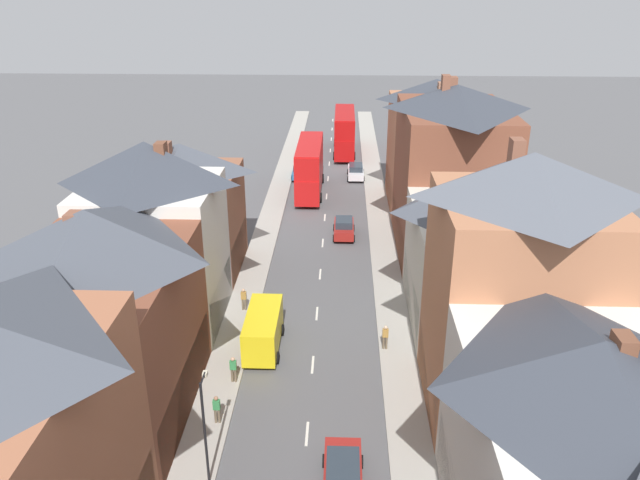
{
  "coord_description": "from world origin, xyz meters",
  "views": [
    {
      "loc": [
        1.57,
        -12.86,
        21.37
      ],
      "look_at": [
        -0.05,
        31.0,
        2.43
      ],
      "focal_mm": 35.0,
      "sensor_mm": 36.0,
      "label": 1
    }
  ],
  "objects_px": {
    "car_near_blue": "(301,171)",
    "delivery_van": "(263,329)",
    "car_near_silver": "(344,228)",
    "car_parked_left_a": "(356,171)",
    "pedestrian_mid_left": "(217,408)",
    "pedestrian_mid_right": "(233,368)",
    "pedestrian_far_left": "(385,336)",
    "street_lamp": "(205,424)",
    "car_parked_right_a": "(343,474)",
    "pedestrian_far_right": "(244,298)",
    "double_decker_bus_lead": "(344,132)",
    "double_decker_bus_mid_street": "(309,167)"
  },
  "relations": [
    {
      "from": "car_near_blue",
      "to": "delivery_van",
      "type": "distance_m",
      "value": 34.65
    },
    {
      "from": "car_near_silver",
      "to": "car_parked_left_a",
      "type": "xyz_separation_m",
      "value": [
        1.3,
        16.88,
        -0.03
      ]
    },
    {
      "from": "car_parked_left_a",
      "to": "pedestrian_mid_left",
      "type": "distance_m",
      "value": 42.53
    },
    {
      "from": "car_near_blue",
      "to": "pedestrian_mid_right",
      "type": "height_order",
      "value": "pedestrian_mid_right"
    },
    {
      "from": "car_parked_left_a",
      "to": "pedestrian_far_left",
      "type": "height_order",
      "value": "pedestrian_far_left"
    },
    {
      "from": "street_lamp",
      "to": "pedestrian_mid_right",
      "type": "bearing_deg",
      "value": 90.7
    },
    {
      "from": "pedestrian_mid_left",
      "to": "street_lamp",
      "type": "bearing_deg",
      "value": -84.72
    },
    {
      "from": "car_parked_right_a",
      "to": "pedestrian_far_left",
      "type": "distance_m",
      "value": 11.5
    },
    {
      "from": "car_parked_right_a",
      "to": "pedestrian_far_right",
      "type": "bearing_deg",
      "value": 113.4
    },
    {
      "from": "double_decker_bus_lead",
      "to": "car_near_blue",
      "type": "height_order",
      "value": "double_decker_bus_lead"
    },
    {
      "from": "double_decker_bus_lead",
      "to": "pedestrian_mid_right",
      "type": "xyz_separation_m",
      "value": [
        -6.13,
        -48.72,
        -1.78
      ]
    },
    {
      "from": "pedestrian_mid_right",
      "to": "double_decker_bus_mid_street",
      "type": "bearing_deg",
      "value": 85.64
    },
    {
      "from": "car_near_silver",
      "to": "street_lamp",
      "type": "height_order",
      "value": "street_lamp"
    },
    {
      "from": "pedestrian_far_right",
      "to": "pedestrian_mid_left",
      "type": "bearing_deg",
      "value": -88.23
    },
    {
      "from": "pedestrian_mid_right",
      "to": "car_near_silver",
      "type": "bearing_deg",
      "value": 74.05
    },
    {
      "from": "car_parked_left_a",
      "to": "street_lamp",
      "type": "distance_m",
      "value": 46.32
    },
    {
      "from": "car_near_blue",
      "to": "pedestrian_far_right",
      "type": "xyz_separation_m",
      "value": [
        -1.86,
        -30.24,
        0.23
      ]
    },
    {
      "from": "car_near_silver",
      "to": "delivery_van",
      "type": "relative_size",
      "value": 0.75
    },
    {
      "from": "car_near_blue",
      "to": "pedestrian_far_left",
      "type": "height_order",
      "value": "pedestrian_far_left"
    },
    {
      "from": "double_decker_bus_mid_street",
      "to": "car_near_silver",
      "type": "xyz_separation_m",
      "value": [
        3.61,
        -11.68,
        -1.97
      ]
    },
    {
      "from": "car_parked_right_a",
      "to": "street_lamp",
      "type": "relative_size",
      "value": 0.76
    },
    {
      "from": "pedestrian_mid_left",
      "to": "delivery_van",
      "type": "bearing_deg",
      "value": 78.1
    },
    {
      "from": "pedestrian_mid_right",
      "to": "pedestrian_mid_left",
      "type": "bearing_deg",
      "value": -94.39
    },
    {
      "from": "double_decker_bus_mid_street",
      "to": "car_parked_right_a",
      "type": "distance_m",
      "value": 40.91
    },
    {
      "from": "double_decker_bus_lead",
      "to": "double_decker_bus_mid_street",
      "type": "xyz_separation_m",
      "value": [
        -3.6,
        -15.56,
        0.0
      ]
    },
    {
      "from": "car_parked_left_a",
      "to": "pedestrian_mid_right",
      "type": "height_order",
      "value": "pedestrian_mid_right"
    },
    {
      "from": "car_parked_right_a",
      "to": "pedestrian_mid_right",
      "type": "distance_m",
      "value": 9.73
    },
    {
      "from": "pedestrian_far_right",
      "to": "street_lamp",
      "type": "xyz_separation_m",
      "value": [
        0.71,
        -15.4,
        2.21
      ]
    },
    {
      "from": "car_near_blue",
      "to": "car_parked_right_a",
      "type": "height_order",
      "value": "car_parked_right_a"
    },
    {
      "from": "pedestrian_far_right",
      "to": "pedestrian_far_left",
      "type": "bearing_deg",
      "value": -25.38
    },
    {
      "from": "car_near_silver",
      "to": "pedestrian_far_left",
      "type": "height_order",
      "value": "pedestrian_far_left"
    },
    {
      "from": "car_parked_left_a",
      "to": "pedestrian_mid_right",
      "type": "relative_size",
      "value": 2.77
    },
    {
      "from": "car_parked_left_a",
      "to": "car_parked_right_a",
      "type": "bearing_deg",
      "value": -91.62
    },
    {
      "from": "double_decker_bus_lead",
      "to": "double_decker_bus_mid_street",
      "type": "bearing_deg",
      "value": -103.03
    },
    {
      "from": "delivery_van",
      "to": "double_decker_bus_mid_street",
      "type": "bearing_deg",
      "value": 87.49
    },
    {
      "from": "car_parked_left_a",
      "to": "pedestrian_far_left",
      "type": "relative_size",
      "value": 2.77
    },
    {
      "from": "double_decker_bus_lead",
      "to": "car_parked_right_a",
      "type": "height_order",
      "value": "double_decker_bus_lead"
    },
    {
      "from": "double_decker_bus_lead",
      "to": "car_parked_left_a",
      "type": "bearing_deg",
      "value": -82.8
    },
    {
      "from": "car_near_blue",
      "to": "pedestrian_mid_left",
      "type": "relative_size",
      "value": 2.7
    },
    {
      "from": "car_parked_left_a",
      "to": "car_parked_right_a",
      "type": "relative_size",
      "value": 1.06
    },
    {
      "from": "delivery_van",
      "to": "street_lamp",
      "type": "distance_m",
      "value": 11.21
    },
    {
      "from": "pedestrian_mid_right",
      "to": "pedestrian_far_right",
      "type": "relative_size",
      "value": 1.0
    },
    {
      "from": "car_near_blue",
      "to": "car_near_silver",
      "type": "distance_m",
      "value": 17.55
    },
    {
      "from": "car_parked_left_a",
      "to": "car_near_blue",
      "type": "bearing_deg",
      "value": -179.69
    },
    {
      "from": "pedestrian_far_left",
      "to": "car_near_silver",
      "type": "bearing_deg",
      "value": 98.12
    },
    {
      "from": "pedestrian_far_left",
      "to": "car_parked_left_a",
      "type": "bearing_deg",
      "value": 92.05
    },
    {
      "from": "double_decker_bus_mid_street",
      "to": "car_near_blue",
      "type": "xyz_separation_m",
      "value": [
        -1.29,
        5.17,
        -2.01
      ]
    },
    {
      "from": "car_parked_right_a",
      "to": "car_parked_left_a",
      "type": "bearing_deg",
      "value": 88.38
    },
    {
      "from": "car_parked_right_a",
      "to": "pedestrian_mid_left",
      "type": "xyz_separation_m",
      "value": [
        -6.41,
        4.08,
        0.21
      ]
    },
    {
      "from": "street_lamp",
      "to": "pedestrian_mid_left",
      "type": "bearing_deg",
      "value": 95.28
    }
  ]
}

